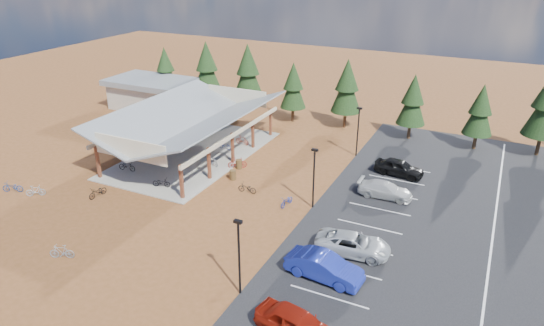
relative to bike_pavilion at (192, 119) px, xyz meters
The scene contains 37 objects.
ground 12.79m from the bike_pavilion, 34.99° to the right, with size 140.00×140.00×0.00m, color brown.
asphalt_lot 29.03m from the bike_pavilion, ahead, with size 27.00×44.00×0.04m, color black.
concrete_pad 3.77m from the bike_pavilion, 90.00° to the left, with size 10.60×18.60×0.10m, color gray.
bike_pavilion is the anchor object (origin of this frame).
outbuilding 17.89m from the bike_pavilion, 141.84° to the left, with size 11.00×7.00×3.90m.
lamp_post_0 22.69m from the bike_pavilion, 48.58° to the right, with size 0.50×0.25×5.14m.
lamp_post_1 15.83m from the bike_pavilion, 18.43° to the right, with size 0.50×0.25×5.14m.
lamp_post_2 16.57m from the bike_pavilion, 25.02° to the left, with size 0.50×0.25×5.14m.
trash_bin_0 8.05m from the bike_pavilion, 26.92° to the right, with size 0.60×0.60×0.90m, color #4F391C.
trash_bin_1 6.80m from the bike_pavilion, ahead, with size 0.60×0.60×0.90m, color #4F391C.
pine_0 20.92m from the bike_pavilion, 134.25° to the left, with size 3.13×3.13×7.30m.
pine_1 17.16m from the bike_pavilion, 117.78° to the left, with size 3.68×3.68×8.57m.
pine_2 15.57m from the bike_pavilion, 97.36° to the left, with size 3.73×3.73×8.69m.
pine_3 14.98m from the bike_pavilion, 71.35° to the left, with size 3.10×3.10×7.22m.
pine_4 18.58m from the bike_pavilion, 52.79° to the left, with size 3.48×3.48×8.11m.
pine_5 23.61m from the bike_pavilion, 37.27° to the left, with size 3.12×3.12×7.26m.
pine_6 29.30m from the bike_pavilion, 29.09° to the left, with size 3.00×3.00×6.99m.
bike_0 7.75m from the bike_pavilion, 118.18° to the right, with size 0.62×1.77×0.93m, color black.
bike_1 5.37m from the bike_pavilion, 123.54° to the right, with size 0.50×1.76×1.06m, color gray.
bike_2 4.73m from the bike_pavilion, 150.76° to the left, with size 0.55×1.57×0.82m, color #13459C.
bike_3 6.26m from the bike_pavilion, 129.85° to the left, with size 0.45×1.58×0.95m, color maroon.
bike_4 8.42m from the bike_pavilion, 76.98° to the right, with size 0.56×1.62×0.85m, color black.
bike_5 4.92m from the bike_pavilion, 27.38° to the right, with size 0.46×1.61×0.97m, color gray.
bike_6 4.69m from the bike_pavilion, 48.58° to the left, with size 0.53×1.53×0.81m, color navy.
bike_7 6.32m from the bike_pavilion, 54.27° to the left, with size 0.47×1.66×1.00m, color maroon.
bike_8 11.94m from the bike_pavilion, 100.30° to the right, with size 0.62×1.78×0.94m, color black.
bike_9 15.52m from the bike_pavilion, 117.21° to the right, with size 0.45×1.61×0.97m, color #94979D.
bike_10 17.01m from the bike_pavilion, 123.99° to the right, with size 0.63×1.81×0.95m, color navy.
bike_13 19.51m from the bike_pavilion, 83.06° to the right, with size 0.49×1.72×1.03m, color gray.
bike_14 14.59m from the bike_pavilion, 23.64° to the right, with size 0.58×1.65×0.87m, color navy.
bike_15 6.61m from the bike_pavilion, ahead, with size 0.51×1.82×1.09m, color maroon.
bike_16 10.84m from the bike_pavilion, 29.50° to the right, with size 0.59×1.68×0.88m, color black.
car_0 27.33m from the bike_pavilion, 43.92° to the right, with size 1.95×4.84×1.65m, color maroon.
car_1 23.49m from the bike_pavilion, 35.06° to the right, with size 1.75×5.02×1.65m, color navy.
car_2 22.42m from the bike_pavilion, 26.48° to the right, with size 2.37×5.15×1.43m, color #ACB0B4.
car_3 20.10m from the bike_pavilion, ahead, with size 1.85×4.56×1.32m, color #B6B6B6.
car_4 20.58m from the bike_pavilion, 11.84° to the left, with size 1.80×4.48×1.53m, color black.
Camera 1 is at (17.20, -30.62, 19.24)m, focal length 32.00 mm.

